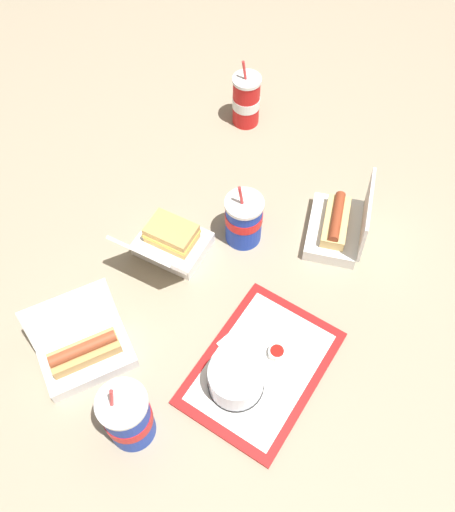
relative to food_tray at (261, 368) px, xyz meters
The scene contains 12 objects.
ground_plane 0.26m from the food_tray, 137.36° to the right, with size 3.20×3.20×0.00m, color gray.
food_tray is the anchor object (origin of this frame).
cake_container 0.09m from the food_tray, 22.84° to the right, with size 0.13×0.13×0.08m.
ketchup_cup 0.05m from the food_tray, 159.27° to the left, with size 0.04×0.04×0.02m.
napkin_stack 0.06m from the food_tray, 117.00° to the right, with size 0.10×0.10×0.00m, color white.
plastic_fork 0.09m from the food_tray, 142.04° to the left, with size 0.11×0.01×0.01m, color white.
clamshell_hotdog_corner 0.41m from the food_tray, 63.30° to the right, with size 0.26×0.25×0.16m.
clamshell_sandwich_center 0.40m from the food_tray, 115.16° to the right, with size 0.21×0.18×0.17m.
clamshell_hotdog_left 0.44m from the food_tray, behind, with size 0.24×0.20×0.18m.
soda_cup_right 0.82m from the food_tray, 148.18° to the right, with size 0.09×0.09×0.23m.
soda_cup_center 0.33m from the food_tray, 33.97° to the right, with size 0.11×0.11×0.24m.
soda_cup_left 0.39m from the food_tray, 144.24° to the right, with size 0.10×0.10×0.21m.
Camera 1 is at (0.66, 0.36, 1.26)m, focal length 40.00 mm.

